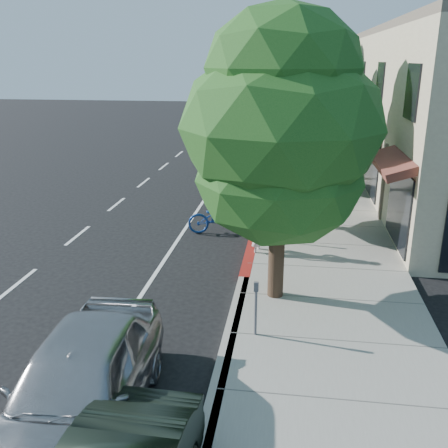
% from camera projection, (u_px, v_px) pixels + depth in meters
% --- Properties ---
extents(ground, '(120.00, 120.00, 0.00)m').
position_uv_depth(ground, '(247.00, 268.00, 14.87)').
color(ground, black).
rests_on(ground, ground).
extents(sidewalk, '(4.60, 56.00, 0.15)m').
position_uv_depth(sidewalk, '(316.00, 198.00, 22.06)').
color(sidewalk, gray).
rests_on(sidewalk, ground).
extents(curb, '(0.30, 56.00, 0.15)m').
position_uv_depth(curb, '(264.00, 196.00, 22.36)').
color(curb, '#9E998E').
rests_on(curb, ground).
extents(curb_red_segment, '(0.32, 4.00, 0.15)m').
position_uv_depth(curb_red_segment, '(250.00, 253.00, 15.78)').
color(curb_red_segment, maroon).
rests_on(curb_red_segment, ground).
extents(storefront_building, '(10.00, 36.00, 7.00)m').
position_uv_depth(storefront_building, '(439.00, 102.00, 29.41)').
color(storefront_building, beige).
rests_on(storefront_building, ground).
extents(street_tree_0, '(4.76, 4.76, 7.16)m').
position_uv_depth(street_tree_0, '(281.00, 131.00, 11.50)').
color(street_tree_0, black).
rests_on(street_tree_0, ground).
extents(street_tree_1, '(5.16, 5.16, 7.53)m').
position_uv_depth(street_tree_1, '(287.00, 101.00, 17.08)').
color(street_tree_1, black).
rests_on(street_tree_1, ground).
extents(street_tree_2, '(4.56, 4.56, 7.17)m').
position_uv_depth(street_tree_2, '(289.00, 94.00, 22.77)').
color(street_tree_2, black).
rests_on(street_tree_2, ground).
extents(street_tree_3, '(4.53, 4.53, 8.34)m').
position_uv_depth(street_tree_3, '(292.00, 71.00, 28.12)').
color(street_tree_3, black).
rests_on(street_tree_3, ground).
extents(street_tree_4, '(4.40, 4.40, 7.07)m').
position_uv_depth(street_tree_4, '(292.00, 83.00, 34.06)').
color(street_tree_4, black).
rests_on(street_tree_4, ground).
extents(street_tree_5, '(5.29, 5.29, 7.41)m').
position_uv_depth(street_tree_5, '(293.00, 79.00, 39.68)').
color(street_tree_5, black).
rests_on(street_tree_5, ground).
extents(cyclist, '(0.59, 0.78, 1.92)m').
position_uv_depth(cyclist, '(259.00, 226.00, 15.52)').
color(cyclist, silver).
rests_on(cyclist, ground).
extents(bicycle, '(2.28, 1.20, 1.14)m').
position_uv_depth(bicycle, '(219.00, 217.00, 17.68)').
color(bicycle, navy).
rests_on(bicycle, ground).
extents(silver_suv, '(2.64, 5.68, 1.58)m').
position_uv_depth(silver_suv, '(246.00, 180.00, 22.25)').
color(silver_suv, silver).
rests_on(silver_suv, ground).
extents(dark_sedan, '(2.17, 5.30, 1.71)m').
position_uv_depth(dark_sedan, '(241.00, 173.00, 23.21)').
color(dark_sedan, black).
rests_on(dark_sedan, ground).
extents(white_pickup, '(2.66, 5.94, 1.69)m').
position_uv_depth(white_pickup, '(241.00, 140.00, 32.58)').
color(white_pickup, white).
rests_on(white_pickup, ground).
extents(dark_suv_far, '(2.83, 5.50, 1.79)m').
position_uv_depth(dark_suv_far, '(253.00, 127.00, 38.52)').
color(dark_suv_far, black).
rests_on(dark_suv_far, ground).
extents(near_car_a, '(2.21, 5.07, 1.70)m').
position_uv_depth(near_car_a, '(80.00, 384.00, 8.18)').
color(near_car_a, '#A2A2A6').
rests_on(near_car_a, ground).
extents(pedestrian, '(1.02, 0.83, 1.95)m').
position_uv_depth(pedestrian, '(323.00, 157.00, 25.53)').
color(pedestrian, black).
rests_on(pedestrian, sidewalk).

